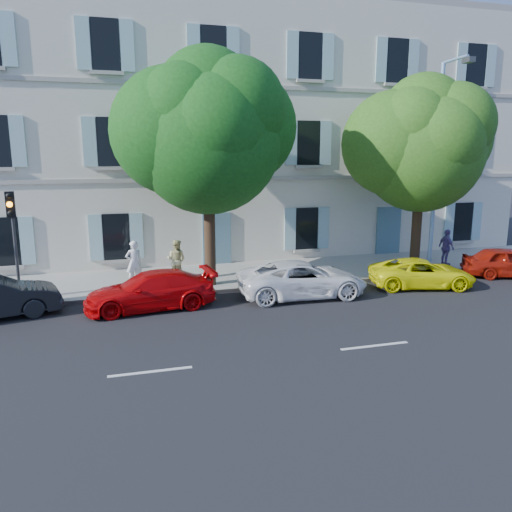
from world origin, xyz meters
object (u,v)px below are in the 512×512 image
object	(u,v)px
car_white_coupe	(302,279)
car_red_hatchback	(509,262)
car_yellow_supercar	(422,273)
pedestrian_a	(134,263)
tree_left	(208,140)
pedestrian_b	(176,260)
tree_right	(422,151)
traffic_light	(12,222)
street_lamp	(439,157)
car_red_coupe	(150,291)
pedestrian_c	(446,247)

from	to	relation	value
car_white_coupe	car_red_hatchback	distance (m)	9.47
car_yellow_supercar	pedestrian_a	world-z (taller)	pedestrian_a
car_white_coupe	tree_left	distance (m)	6.16
car_yellow_supercar	pedestrian_b	size ratio (longest dim) A/B	2.44
tree_right	pedestrian_a	xyz separation A→B (m)	(-11.91, 0.61, -4.21)
car_white_coupe	pedestrian_b	bearing A→B (deg)	55.78
traffic_light	pedestrian_b	distance (m)	6.04
car_white_coupe	pedestrian_b	xyz separation A→B (m)	(-4.18, 3.10, 0.32)
car_red_hatchback	pedestrian_a	world-z (taller)	pedestrian_a
car_yellow_supercar	tree_right	distance (m)	5.29
street_lamp	pedestrian_a	distance (m)	12.97
tree_left	street_lamp	bearing A→B (deg)	-3.74
pedestrian_b	tree_right	bearing A→B (deg)	-154.25
car_red_coupe	pedestrian_b	size ratio (longest dim) A/B	2.65
car_white_coupe	street_lamp	world-z (taller)	street_lamp
car_yellow_supercar	tree_left	bearing A→B (deg)	89.21
traffic_light	pedestrian_b	xyz separation A→B (m)	(5.60, 1.25, -1.89)
car_white_coupe	pedestrian_a	bearing A→B (deg)	66.81
pedestrian_b	car_yellow_supercar	bearing A→B (deg)	-168.10
car_red_coupe	tree_right	size ratio (longest dim) A/B	0.55
car_yellow_supercar	car_red_hatchback	xyz separation A→B (m)	(4.50, 0.40, 0.08)
tree_left	car_white_coupe	bearing A→B (deg)	-34.65
car_white_coupe	tree_left	size ratio (longest dim) A/B	0.55
car_yellow_supercar	traffic_light	size ratio (longest dim) A/B	1.07
car_white_coupe	pedestrian_b	distance (m)	5.21
car_yellow_supercar	pedestrian_c	bearing A→B (deg)	-35.24
street_lamp	tree_right	bearing A→B (deg)	117.00
tree_left	pedestrian_c	xyz separation A→B (m)	(10.90, 0.40, -4.65)
car_red_coupe	car_white_coupe	world-z (taller)	car_white_coupe
car_yellow_supercar	tree_left	distance (m)	9.67
car_red_coupe	pedestrian_b	bearing A→B (deg)	152.65
car_white_coupe	car_yellow_supercar	xyz separation A→B (m)	(4.96, -0.04, -0.10)
traffic_light	pedestrian_a	distance (m)	4.45
car_white_coupe	pedestrian_a	xyz separation A→B (m)	(-5.83, 2.78, 0.36)
pedestrian_c	traffic_light	bearing A→B (deg)	90.30
car_white_coupe	pedestrian_b	size ratio (longest dim) A/B	2.87
tree_left	street_lamp	world-z (taller)	street_lamp
tree_left	pedestrian_a	distance (m)	5.45
car_red_coupe	street_lamp	world-z (taller)	street_lamp
tree_right	pedestrian_a	bearing A→B (deg)	177.09
car_white_coupe	pedestrian_b	world-z (taller)	pedestrian_b
car_red_hatchback	tree_right	distance (m)	5.99
car_white_coupe	car_red_hatchback	size ratio (longest dim) A/B	1.26
pedestrian_b	traffic_light	bearing A→B (deg)	43.45
car_white_coupe	street_lamp	size ratio (longest dim) A/B	0.55
car_red_hatchback	pedestrian_b	bearing A→B (deg)	98.53
tree_left	traffic_light	xyz separation A→B (m)	(-6.77, -0.23, -2.75)
car_white_coupe	pedestrian_a	distance (m)	6.47
traffic_light	pedestrian_c	xyz separation A→B (m)	(17.67, 0.63, -1.89)
car_white_coupe	tree_right	size ratio (longest dim) A/B	0.59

